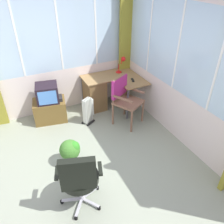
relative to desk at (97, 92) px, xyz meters
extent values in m
cube|color=gray|center=(-1.00, -1.74, -0.43)|extent=(4.84, 5.12, 0.06)
cube|color=silver|center=(-1.00, 0.35, 0.06)|extent=(3.84, 0.06, 0.92)
cube|color=silver|center=(-1.00, 0.35, 1.24)|extent=(3.76, 0.06, 1.43)
cube|color=white|center=(-1.39, 0.35, 1.24)|extent=(0.04, 0.07, 1.43)
cube|color=white|center=(-0.62, 0.35, 1.24)|extent=(0.04, 0.07, 1.43)
cube|color=white|center=(0.15, 0.35, 1.24)|extent=(0.04, 0.07, 1.43)
cube|color=silver|center=(0.94, -1.74, 0.06)|extent=(0.06, 4.12, 0.92)
cube|color=silver|center=(0.94, -1.74, 1.24)|extent=(0.06, 4.04, 1.43)
cube|color=white|center=(0.94, -2.15, 1.24)|extent=(0.07, 0.04, 1.43)
cube|color=white|center=(0.94, -1.33, 1.24)|extent=(0.07, 0.04, 1.43)
cube|color=white|center=(0.94, -0.50, 1.24)|extent=(0.07, 0.04, 1.43)
cube|color=olive|center=(0.81, 0.22, 0.82)|extent=(0.32, 0.08, 2.43)
cube|color=olive|center=(0.30, 0.02, 0.32)|extent=(1.19, 0.56, 0.02)
cube|color=olive|center=(0.62, -0.50, 0.32)|extent=(0.56, 0.48, 0.02)
cube|color=brown|center=(-0.06, 0.02, -0.05)|extent=(0.40, 0.52, 0.69)
cylinder|color=#4C4C51|center=(0.38, -0.69, -0.05)|extent=(0.04, 0.04, 0.70)
cylinder|color=#4C4C51|center=(-0.25, 0.26, -0.05)|extent=(0.04, 0.04, 0.70)
cylinder|color=red|center=(0.56, 0.07, 0.34)|extent=(0.13, 0.13, 0.02)
cylinder|color=red|center=(0.56, 0.07, 0.43)|extent=(0.02, 0.02, 0.17)
cylinder|color=red|center=(0.61, 0.04, 0.61)|extent=(0.04, 0.07, 0.17)
cone|color=red|center=(0.66, 0.00, 0.64)|extent=(0.12, 0.11, 0.12)
cube|color=black|center=(0.63, -0.43, 0.34)|extent=(0.09, 0.16, 0.02)
cylinder|color=brown|center=(0.23, -1.13, -0.16)|extent=(0.04, 0.04, 0.47)
cylinder|color=brown|center=(0.61, -0.92, -0.16)|extent=(0.04, 0.04, 0.47)
cylinder|color=brown|center=(0.02, -0.74, -0.16)|extent=(0.04, 0.04, 0.47)
cylinder|color=brown|center=(0.40, -0.53, -0.16)|extent=(0.04, 0.04, 0.47)
cube|color=brown|center=(0.32, -0.83, 0.10)|extent=(0.65, 0.65, 0.04)
cube|color=brown|center=(0.21, -0.64, 0.35)|extent=(0.40, 0.24, 0.47)
cube|color=#B92C7F|center=(0.21, -0.64, 0.37)|extent=(0.43, 0.27, 0.39)
cube|color=brown|center=(0.12, -0.94, 0.28)|extent=(0.24, 0.40, 0.03)
cube|color=brown|center=(0.51, -0.72, 0.28)|extent=(0.24, 0.40, 0.03)
cube|color=#B7B7BF|center=(-1.30, -2.14, -0.35)|extent=(0.28, 0.12, 0.02)
cylinder|color=black|center=(-1.43, -2.09, -0.37)|extent=(0.05, 0.05, 0.05)
cube|color=#B7B7BF|center=(-1.25, -2.29, -0.35)|extent=(0.19, 0.25, 0.02)
cylinder|color=black|center=(-1.33, -2.41, -0.37)|extent=(0.05, 0.05, 0.05)
cube|color=#B7B7BF|center=(-1.08, -2.29, -0.35)|extent=(0.19, 0.25, 0.02)
cylinder|color=black|center=(-1.00, -2.41, -0.37)|extent=(0.05, 0.05, 0.05)
cube|color=#B7B7BF|center=(-1.03, -2.14, -0.35)|extent=(0.28, 0.12, 0.02)
cylinder|color=black|center=(-0.90, -2.09, -0.37)|extent=(0.05, 0.05, 0.05)
cube|color=#B7B7BF|center=(-1.16, -2.04, -0.35)|extent=(0.04, 0.28, 0.02)
cylinder|color=black|center=(-1.16, -1.90, -0.37)|extent=(0.05, 0.05, 0.05)
cylinder|color=#B7B7BF|center=(-1.16, -2.18, -0.15)|extent=(0.05, 0.05, 0.37)
cylinder|color=black|center=(-1.16, -2.18, 0.08)|extent=(0.50, 0.50, 0.09)
cube|color=black|center=(-1.22, -2.36, 0.35)|extent=(0.43, 0.22, 0.46)
cube|color=black|center=(-0.91, -2.26, 0.21)|extent=(0.12, 0.22, 0.04)
cube|color=black|center=(-1.42, -2.10, 0.21)|extent=(0.12, 0.22, 0.04)
cube|color=brown|center=(-1.08, -0.03, -0.17)|extent=(0.71, 0.55, 0.46)
cube|color=black|center=(-1.08, -0.03, 0.24)|extent=(0.49, 0.47, 0.36)
cube|color=#5189D7|center=(-1.12, -0.23, 0.24)|extent=(0.34, 0.07, 0.28)
cube|color=#262628|center=(-0.94, -0.06, 0.10)|extent=(0.30, 0.27, 0.07)
cube|color=silver|center=(-0.49, -0.51, -0.10)|extent=(0.07, 0.10, 0.53)
cube|color=silver|center=(-0.46, -0.49, -0.10)|extent=(0.07, 0.10, 0.53)
cube|color=silver|center=(-0.42, -0.47, -0.10)|extent=(0.07, 0.10, 0.53)
cube|color=silver|center=(-0.39, -0.45, -0.10)|extent=(0.07, 0.10, 0.53)
cube|color=silver|center=(-0.35, -0.43, -0.10)|extent=(0.07, 0.10, 0.53)
cube|color=black|center=(-0.39, -0.53, -0.38)|extent=(0.21, 0.14, 0.03)
cube|color=black|center=(-0.46, -0.41, -0.38)|extent=(0.21, 0.14, 0.03)
cube|color=silver|center=(-0.31, -0.41, -0.07)|extent=(0.09, 0.10, 0.37)
cylinder|color=#355153|center=(-1.08, -1.42, -0.31)|extent=(0.21, 0.21, 0.16)
sphere|color=#3F792B|center=(-1.08, -1.42, -0.11)|extent=(0.33, 0.33, 0.33)
sphere|color=#348A26|center=(-1.01, -1.45, -0.04)|extent=(0.18, 0.18, 0.18)
camera|label=1|loc=(-1.65, -4.14, 2.40)|focal=36.37mm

